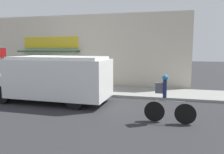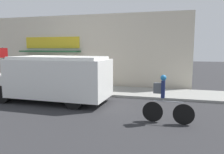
% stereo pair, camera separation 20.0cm
% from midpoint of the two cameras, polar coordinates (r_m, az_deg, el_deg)
% --- Properties ---
extents(ground_plane, '(70.00, 70.00, 0.00)m').
position_cam_midpoint_polar(ground_plane, '(12.61, -13.96, -4.40)').
color(ground_plane, '#2B2B2D').
extents(sidewalk, '(28.00, 2.66, 0.13)m').
position_cam_midpoint_polar(sidewalk, '(13.76, -11.37, -3.07)').
color(sidewalk, gray).
rests_on(sidewalk, ground_plane).
extents(storefront, '(14.46, 0.94, 4.76)m').
position_cam_midpoint_polar(storefront, '(15.09, -9.14, 6.78)').
color(storefront, beige).
rests_on(storefront, ground_plane).
extents(school_bus, '(6.01, 2.70, 2.18)m').
position_cam_midpoint_polar(school_bus, '(10.76, -15.80, -0.30)').
color(school_bus, white).
rests_on(school_bus, ground_plane).
extents(cyclist, '(1.74, 0.21, 1.67)m').
position_cam_midpoint_polar(cyclist, '(7.72, 13.32, -5.98)').
color(cyclist, black).
rests_on(cyclist, ground_plane).
extents(stop_sign_post, '(0.45, 0.45, 2.50)m').
position_cam_midpoint_polar(stop_sign_post, '(15.19, -27.23, 3.82)').
color(stop_sign_post, slate).
rests_on(stop_sign_post, sidewalk).
extents(trash_bin, '(0.59, 0.59, 0.79)m').
position_cam_midpoint_polar(trash_bin, '(14.76, -15.04, -0.68)').
color(trash_bin, slate).
rests_on(trash_bin, sidewalk).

